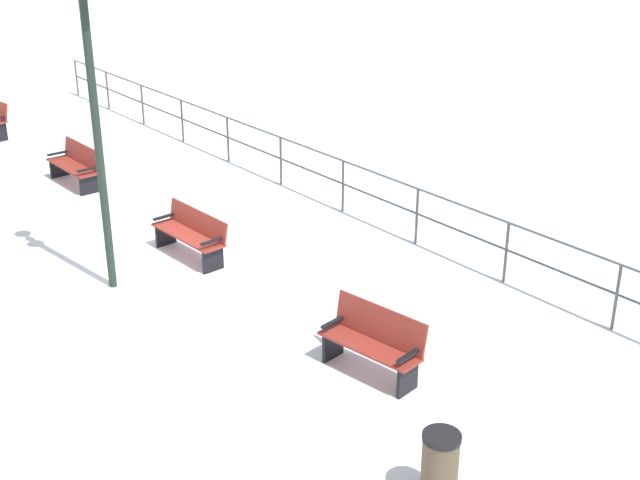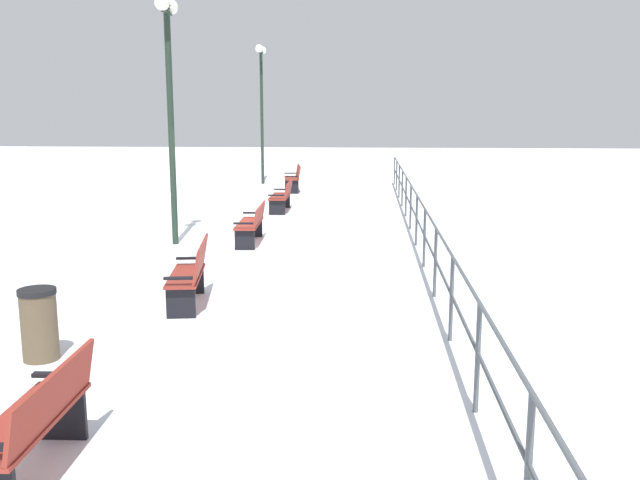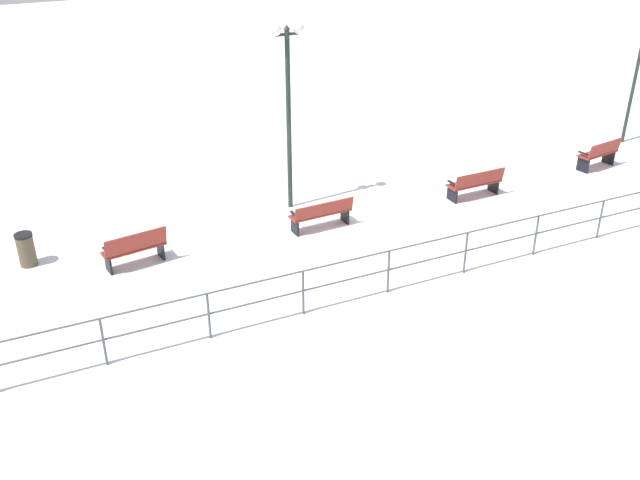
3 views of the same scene
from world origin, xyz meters
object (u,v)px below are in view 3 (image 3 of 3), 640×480
Objects in this scene: bench_second at (476,183)px; trash_bin at (26,249)px; bench_fourth at (135,248)px; bench_nearest at (599,154)px; lamppost_middle at (288,83)px; bench_third at (322,213)px.

trash_bin is at bearing 82.67° from bench_second.
trash_bin is at bearing 55.39° from bench_fourth.
bench_fourth is (-0.05, 14.59, -0.01)m from bench_nearest.
bench_nearest reaches higher than bench_fourth.
lamppost_middle is 6.08× the size of trash_bin.
bench_second is at bearing -93.28° from bench_third.
lamppost_middle is at bearing 4.21° from bench_third.
bench_nearest is 14.59m from bench_fourth.
bench_fourth is 0.31× the size of lamppost_middle.
bench_second is 9.72m from bench_fourth.
lamppost_middle reaches higher than bench_third.
trash_bin is (1.31, 12.06, -0.03)m from bench_second.
bench_third is (-0.14, 9.74, -0.04)m from bench_nearest.
bench_third is at bearing 82.03° from bench_nearest.
bench_nearest is 16.97m from trash_bin.
bench_nearest is at bearing -91.75° from bench_third.
bench_third is 4.86m from bench_fourth.
bench_second reaches higher than trash_bin.
bench_nearest is 1.84× the size of trash_bin.
bench_nearest reaches higher than bench_third.
lamppost_middle reaches higher than bench_nearest.
bench_nearest is at bearing -88.76° from bench_second.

